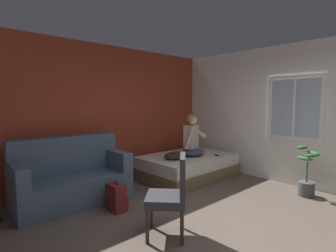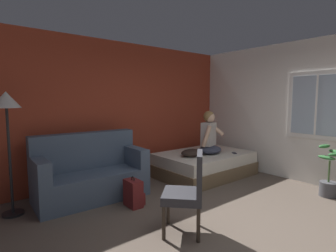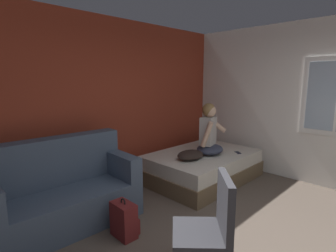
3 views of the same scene
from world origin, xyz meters
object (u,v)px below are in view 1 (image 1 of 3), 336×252
object	(u,v)px
side_chair	(172,193)
cell_phone	(217,155)
bed	(187,167)
couch	(71,178)
potted_plant	(307,179)
throw_pillow	(175,155)
person_seated	(192,139)
backpack	(117,198)

from	to	relation	value
side_chair	cell_phone	distance (m)	2.58
cell_phone	bed	bearing A→B (deg)	169.93
bed	couch	size ratio (longest dim) A/B	1.12
couch	potted_plant	size ratio (longest dim) A/B	2.04
bed	throw_pillow	world-z (taller)	throw_pillow
couch	side_chair	distance (m)	1.90
throw_pillow	potted_plant	size ratio (longest dim) A/B	0.56
person_seated	throw_pillow	size ratio (longest dim) A/B	1.82
cell_phone	potted_plant	size ratio (longest dim) A/B	0.17
person_seated	backpack	size ratio (longest dim) A/B	1.91
couch	throw_pillow	xyz separation A→B (m)	(1.92, -0.40, 0.16)
side_chair	person_seated	distance (m)	2.43
person_seated	backpack	world-z (taller)	person_seated
side_chair	potted_plant	distance (m)	2.68
person_seated	cell_phone	distance (m)	0.63
throw_pillow	backpack	bearing A→B (deg)	-167.05
side_chair	cell_phone	bearing A→B (deg)	24.95
side_chair	throw_pillow	world-z (taller)	side_chair
side_chair	backpack	xyz separation A→B (m)	(-0.09, 1.08, -0.34)
side_chair	person_seated	size ratio (longest dim) A/B	1.12
couch	cell_phone	xyz separation A→B (m)	(2.79, -0.75, 0.09)
person_seated	backpack	bearing A→B (deg)	-170.46
bed	backpack	xyz separation A→B (m)	(-1.99, -0.44, -0.04)
bed	side_chair	size ratio (longest dim) A/B	1.98
bed	throw_pillow	bearing A→B (deg)	-169.09
potted_plant	person_seated	bearing A→B (deg)	108.19
person_seated	potted_plant	bearing A→B (deg)	-71.81
bed	person_seated	world-z (taller)	person_seated
couch	throw_pillow	bearing A→B (deg)	-11.65
couch	backpack	size ratio (longest dim) A/B	3.78
person_seated	potted_plant	size ratio (longest dim) A/B	1.03
bed	backpack	size ratio (longest dim) A/B	4.24
couch	side_chair	size ratio (longest dim) A/B	1.77
throw_pillow	cell_phone	xyz separation A→B (m)	(0.87, -0.35, -0.07)
couch	person_seated	xyz separation A→B (m)	(2.39, -0.41, 0.44)
couch	throw_pillow	distance (m)	1.96
bed	cell_phone	distance (m)	0.67
backpack	throw_pillow	xyz separation A→B (m)	(1.56, 0.36, 0.36)
person_seated	bed	bearing A→B (deg)	110.79
bed	person_seated	bearing A→B (deg)	-69.21
person_seated	side_chair	bearing A→B (deg)	-143.75
couch	person_seated	bearing A→B (deg)	-9.80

